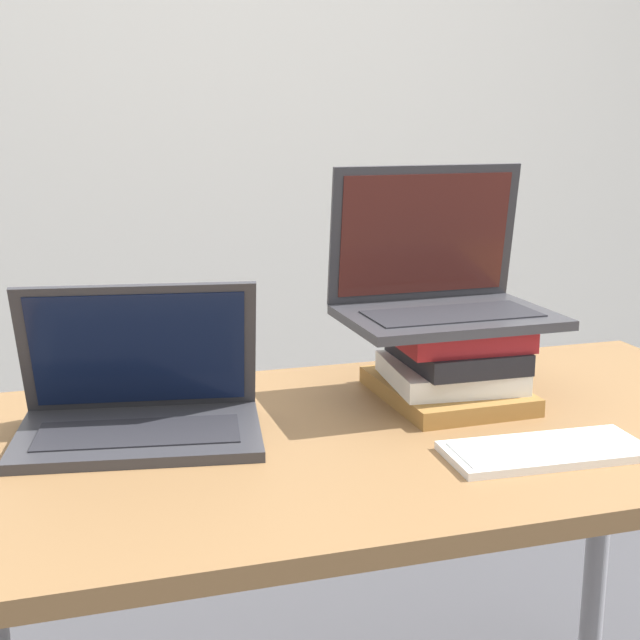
% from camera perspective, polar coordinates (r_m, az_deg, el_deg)
% --- Properties ---
extents(wall_back, '(8.00, 0.05, 2.70)m').
position_cam_1_polar(wall_back, '(2.84, -7.44, 15.89)').
color(wall_back, silver).
rests_on(wall_back, ground_plane).
extents(desk, '(1.36, 0.72, 0.73)m').
position_cam_1_polar(desk, '(1.43, 4.06, -10.10)').
color(desk, brown).
rests_on(desk, ground_plane).
extents(laptop_left, '(0.39, 0.29, 0.23)m').
position_cam_1_polar(laptop_left, '(1.38, -11.50, -5.37)').
color(laptop_left, '#333338').
rests_on(laptop_left, desk).
extents(book_stack, '(0.23, 0.28, 0.14)m').
position_cam_1_polar(book_stack, '(1.53, 8.41, -2.71)').
color(book_stack, olive).
rests_on(book_stack, desk).
extents(laptop_on_books, '(0.35, 0.25, 0.26)m').
position_cam_1_polar(laptop_on_books, '(1.53, 7.70, 2.03)').
color(laptop_on_books, '#333338').
rests_on(laptop_on_books, book_stack).
extents(wireless_keyboard, '(0.30, 0.14, 0.01)m').
position_cam_1_polar(wireless_keyboard, '(1.33, 14.25, -8.10)').
color(wireless_keyboard, white).
rests_on(wireless_keyboard, desk).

